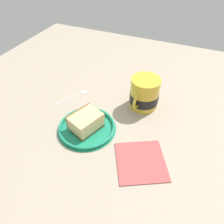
% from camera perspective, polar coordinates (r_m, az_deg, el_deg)
% --- Properties ---
extents(ground_plane, '(1.30, 1.30, 0.03)m').
position_cam_1_polar(ground_plane, '(0.72, -1.48, -1.51)').
color(ground_plane, tan).
extents(small_plate, '(0.18, 0.18, 0.01)m').
position_cam_1_polar(small_plate, '(0.66, -6.91, -4.17)').
color(small_plate, '#1E8C66').
rests_on(small_plate, ground_plane).
extents(cake_slice, '(0.11, 0.10, 0.05)m').
position_cam_1_polar(cake_slice, '(0.65, -7.24, -2.57)').
color(cake_slice, brown).
rests_on(cake_slice, small_plate).
extents(tea_mug, '(0.13, 0.10, 0.11)m').
position_cam_1_polar(tea_mug, '(0.72, 8.85, 4.96)').
color(tea_mug, gold).
rests_on(tea_mug, ground_plane).
extents(teaspoon, '(0.12, 0.07, 0.01)m').
position_cam_1_polar(teaspoon, '(0.80, -9.29, 4.97)').
color(teaspoon, silver).
rests_on(teaspoon, ground_plane).
extents(folded_napkin, '(0.18, 0.18, 0.01)m').
position_cam_1_polar(folded_napkin, '(0.59, 7.92, -13.19)').
color(folded_napkin, '#B24C4C').
rests_on(folded_napkin, ground_plane).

